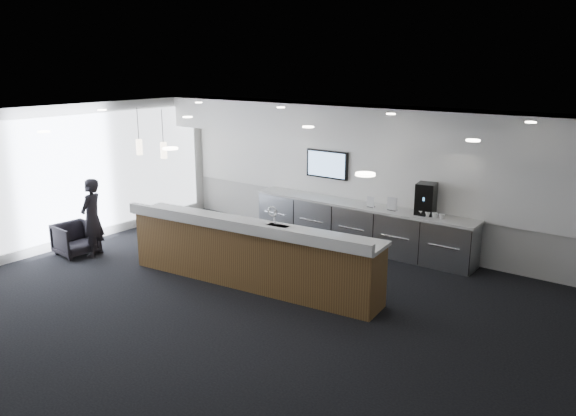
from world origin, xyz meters
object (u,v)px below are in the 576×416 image
Objects in this scene: lounge_guest at (92,218)px; coffee_machine at (426,199)px; armchair at (75,239)px; service_counter at (250,254)px.

coffee_machine is at bearing 100.28° from lounge_guest.
lounge_guest is at bearing -154.66° from coffee_machine.
armchair is (-5.83, -3.97, -0.92)m from coffee_machine.
service_counter is 3.65m from coffee_machine.
armchair is 0.62m from lounge_guest.
lounge_guest reaches higher than coffee_machine.
coffee_machine is at bearing 51.74° from service_counter.
armchair is at bearing -154.94° from coffee_machine.
lounge_guest is (-5.48, -3.77, -0.46)m from coffee_machine.
service_counter is at bearing -72.46° from armchair.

